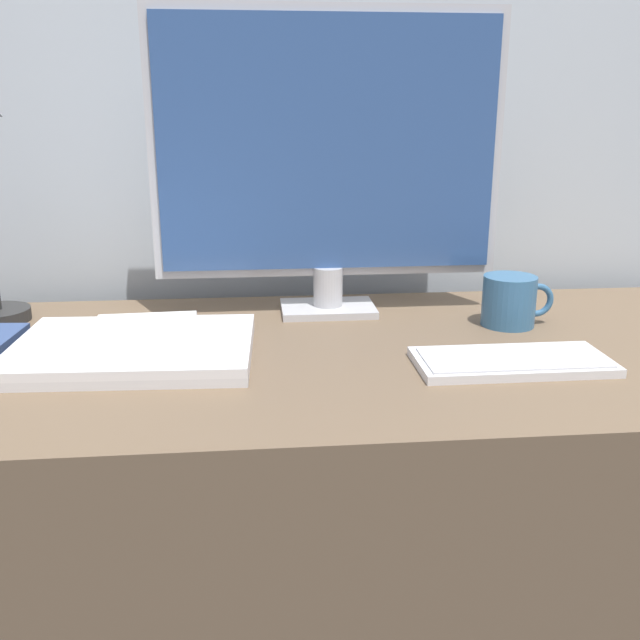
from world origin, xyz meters
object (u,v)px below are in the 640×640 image
(monitor, at_px, (327,156))
(coffee_mug, at_px, (510,301))
(keyboard, at_px, (512,361))
(laptop, at_px, (134,349))
(ereader, at_px, (143,332))

(monitor, distance_m, coffee_mug, 0.38)
(monitor, relative_size, keyboard, 2.18)
(monitor, relative_size, laptop, 1.70)
(monitor, xyz_separation_m, keyboard, (0.22, -0.29, -0.25))
(coffee_mug, bearing_deg, monitor, 159.33)
(monitor, relative_size, coffee_mug, 4.94)
(keyboard, bearing_deg, coffee_mug, 71.38)
(laptop, relative_size, ereader, 1.89)
(monitor, xyz_separation_m, coffee_mug, (0.28, -0.11, -0.22))
(keyboard, xyz_separation_m, coffee_mug, (0.06, 0.19, 0.03))
(keyboard, height_order, coffee_mug, coffee_mug)
(laptop, distance_m, ereader, 0.03)
(keyboard, xyz_separation_m, ereader, (-0.50, 0.11, 0.02))
(laptop, bearing_deg, keyboard, -9.55)
(keyboard, bearing_deg, ereader, 167.68)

